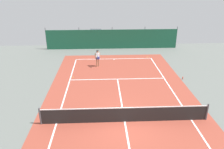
{
  "coord_description": "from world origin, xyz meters",
  "views": [
    {
      "loc": [
        -1.31,
        -11.4,
        7.89
      ],
      "look_at": [
        -0.52,
        5.32,
        0.9
      ],
      "focal_mm": 35.99,
      "sensor_mm": 36.0,
      "label": 1
    }
  ],
  "objects_px": {
    "tennis_net": "(125,115)",
    "water_bottle": "(183,78)",
    "tennis_ball_midcourt": "(148,57)",
    "tennis_player": "(98,57)",
    "tennis_ball_near_player": "(73,77)",
    "parked_car": "(95,36)"
  },
  "relations": [
    {
      "from": "tennis_player",
      "to": "tennis_ball_midcourt",
      "type": "relative_size",
      "value": 24.85
    },
    {
      "from": "parked_car",
      "to": "tennis_ball_near_player",
      "type": "bearing_deg",
      "value": -93.65
    },
    {
      "from": "parked_car",
      "to": "water_bottle",
      "type": "height_order",
      "value": "parked_car"
    },
    {
      "from": "tennis_player",
      "to": "tennis_ball_near_player",
      "type": "xyz_separation_m",
      "value": [
        -2.13,
        -2.74,
        -0.93
      ]
    },
    {
      "from": "water_bottle",
      "to": "tennis_ball_near_player",
      "type": "bearing_deg",
      "value": 175.14
    },
    {
      "from": "tennis_net",
      "to": "tennis_player",
      "type": "height_order",
      "value": "tennis_player"
    },
    {
      "from": "tennis_player",
      "to": "tennis_ball_midcourt",
      "type": "distance_m",
      "value": 6.15
    },
    {
      "from": "tennis_ball_near_player",
      "to": "tennis_ball_midcourt",
      "type": "xyz_separation_m",
      "value": [
        7.65,
        5.28,
        0.0
      ]
    },
    {
      "from": "tennis_player",
      "to": "tennis_ball_midcourt",
      "type": "bearing_deg",
      "value": -178.14
    },
    {
      "from": "tennis_player",
      "to": "tennis_ball_near_player",
      "type": "bearing_deg",
      "value": 29.15
    },
    {
      "from": "tennis_ball_near_player",
      "to": "water_bottle",
      "type": "xyz_separation_m",
      "value": [
        9.54,
        -0.81,
        0.09
      ]
    },
    {
      "from": "tennis_player",
      "to": "tennis_ball_midcourt",
      "type": "height_order",
      "value": "tennis_player"
    },
    {
      "from": "tennis_net",
      "to": "water_bottle",
      "type": "distance_m",
      "value": 8.35
    },
    {
      "from": "tennis_ball_near_player",
      "to": "tennis_ball_midcourt",
      "type": "height_order",
      "value": "same"
    },
    {
      "from": "tennis_ball_near_player",
      "to": "water_bottle",
      "type": "bearing_deg",
      "value": -4.86
    },
    {
      "from": "tennis_net",
      "to": "tennis_ball_midcourt",
      "type": "distance_m",
      "value": 12.79
    },
    {
      "from": "tennis_ball_midcourt",
      "to": "parked_car",
      "type": "xyz_separation_m",
      "value": [
        -5.93,
        7.13,
        0.81
      ]
    },
    {
      "from": "tennis_ball_near_player",
      "to": "parked_car",
      "type": "xyz_separation_m",
      "value": [
        1.73,
        12.42,
        0.81
      ]
    },
    {
      "from": "tennis_net",
      "to": "tennis_player",
      "type": "relative_size",
      "value": 6.17
    },
    {
      "from": "parked_car",
      "to": "water_bottle",
      "type": "xyz_separation_m",
      "value": [
        7.81,
        -13.23,
        -0.72
      ]
    },
    {
      "from": "tennis_net",
      "to": "tennis_ball_near_player",
      "type": "height_order",
      "value": "tennis_net"
    },
    {
      "from": "tennis_net",
      "to": "tennis_ball_midcourt",
      "type": "height_order",
      "value": "tennis_net"
    }
  ]
}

